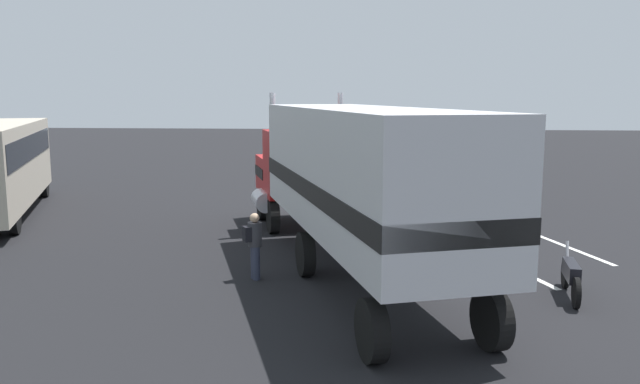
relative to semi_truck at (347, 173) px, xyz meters
The scene contains 7 objects.
ground_plane 7.06m from the semi_truck, 16.24° to the left, with size 120.00×120.00×0.00m, color black.
lane_stripe_near 3.08m from the semi_truck, 69.21° to the right, with size 4.40×0.16×0.01m, color silver.
lane_stripe_mid 4.98m from the semi_truck, 77.87° to the right, with size 4.40×0.16×0.01m, color silver.
lane_stripe_far 7.53m from the semi_truck, 63.59° to the right, with size 4.40×0.16×0.01m, color silver.
semi_truck is the anchor object (origin of this frame).
person_bystander 2.87m from the semi_truck, 111.28° to the left, with size 0.42×0.48×1.63m.
motorcycle 5.67m from the semi_truck, 108.28° to the right, with size 2.10×0.39×1.12m.
Camera 1 is at (-21.81, -2.46, 4.44)m, focal length 35.32 mm.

